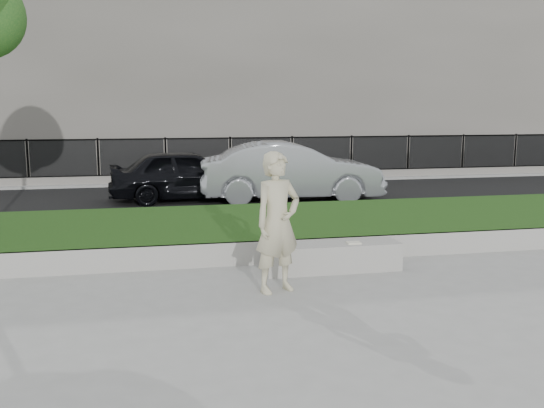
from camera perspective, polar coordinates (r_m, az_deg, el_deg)
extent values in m
plane|color=gray|center=(9.23, -3.22, -7.48)|extent=(90.00, 90.00, 0.00)
cube|color=black|center=(12.06, -5.42, -2.55)|extent=(34.00, 4.00, 0.40)
cube|color=#98968E|center=(10.17, -4.13, -4.75)|extent=(34.00, 0.08, 0.40)
cube|color=black|center=(17.49, -7.49, 0.47)|extent=(34.00, 7.00, 0.04)
cube|color=gray|center=(21.93, -8.44, 2.30)|extent=(34.00, 3.00, 0.12)
cube|color=slate|center=(20.92, -8.27, 2.48)|extent=(32.00, 0.30, 0.24)
cube|color=black|center=(20.86, -8.31, 4.20)|extent=(32.00, 0.04, 1.50)
cube|color=black|center=(20.81, -8.36, 6.12)|extent=(32.00, 0.05, 0.05)
cube|color=black|center=(20.91, -8.28, 2.83)|extent=(32.00, 0.05, 0.05)
cube|color=#605C54|center=(28.87, -9.59, 13.72)|extent=(34.00, 10.00, 10.00)
cube|color=#98968E|center=(9.90, 5.67, -4.99)|extent=(2.22, 0.56, 0.45)
imported|color=beige|center=(8.61, 0.53, -1.76)|extent=(0.86, 0.73, 2.02)
cube|color=silver|center=(9.87, 7.70, -3.64)|extent=(0.23, 0.17, 0.03)
imported|color=black|center=(17.04, -8.03, 2.75)|extent=(4.34, 1.92, 1.45)
imported|color=gray|center=(16.75, 1.76, 3.07)|extent=(5.11, 2.09, 1.65)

